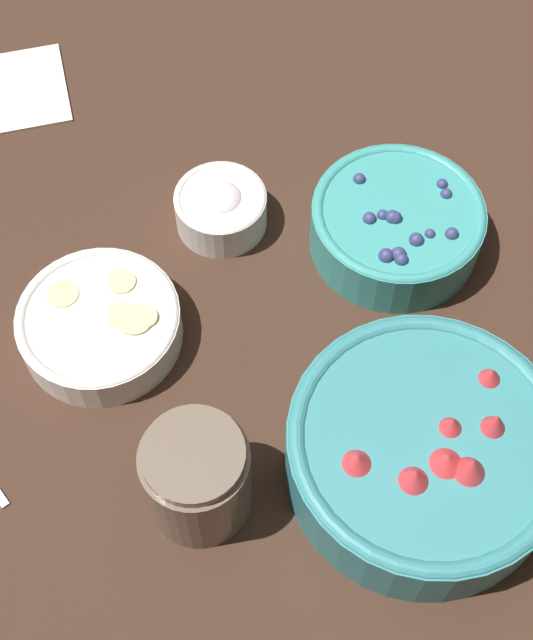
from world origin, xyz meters
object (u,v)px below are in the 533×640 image
(bowl_strawberries, at_px, (424,450))
(bowl_cream, at_px, (221,207))
(bowl_bananas, at_px, (100,323))
(jar_chocolate, at_px, (195,479))
(bowl_blueberries, at_px, (397,223))

(bowl_strawberries, distance_m, bowl_cream, 0.34)
(bowl_bananas, bearing_deg, bowl_cream, -43.78)
(jar_chocolate, bearing_deg, bowl_bananas, 25.96)
(jar_chocolate, bearing_deg, bowl_blueberries, -39.64)
(bowl_blueberries, distance_m, jar_chocolate, 0.34)
(bowl_cream, xyz_separation_m, jar_chocolate, (-0.31, 0.04, 0.02))
(bowl_blueberries, bearing_deg, bowl_cream, 76.51)
(bowl_blueberries, bearing_deg, jar_chocolate, 140.36)
(bowl_strawberries, relative_size, bowl_blueberries, 1.37)
(bowl_cream, bearing_deg, bowl_bananas, 136.22)
(bowl_strawberries, bearing_deg, bowl_blueberries, -3.97)
(bowl_cream, bearing_deg, bowl_strawberries, -151.31)
(bowl_blueberries, height_order, jar_chocolate, jar_chocolate)
(bowl_bananas, bearing_deg, jar_chocolate, -154.04)
(bowl_strawberries, bearing_deg, bowl_cream, 28.69)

